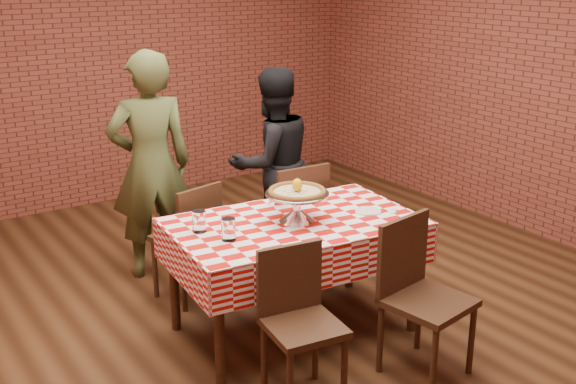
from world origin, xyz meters
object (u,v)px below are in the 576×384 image
object	(u,v)px
table	(294,277)
diner_black	(272,163)
water_glass_left	(228,229)
diner_olive	(151,166)
pizza_stand	(297,207)
condiment_caddy	(279,195)
water_glass_right	(199,221)
pizza	(297,192)
chair_far_left	(186,241)
chair_far_right	(290,219)
chair_near_left	(304,331)
chair_near_right	(428,301)

from	to	relation	value
table	diner_black	distance (m)	1.35
diner_black	water_glass_left	bearing A→B (deg)	50.86
table	diner_olive	xyz separation A→B (m)	(-0.37, 1.33, 0.48)
pizza_stand	condiment_caddy	world-z (taller)	pizza_stand
water_glass_right	pizza_stand	bearing A→B (deg)	-16.03
pizza	condiment_caddy	xyz separation A→B (m)	(0.06, 0.30, -0.12)
water_glass_left	diner_black	world-z (taller)	diner_black
chair_far_left	pizza	bearing A→B (deg)	101.02
chair_far_right	water_glass_left	bearing A→B (deg)	41.63
condiment_caddy	water_glass_left	bearing A→B (deg)	-139.95
chair_near_left	pizza_stand	bearing A→B (deg)	65.65
chair_far_right	chair_far_left	bearing A→B (deg)	-5.08
pizza	diner_olive	size ratio (longest dim) A/B	0.21
table	chair_near_left	xyz separation A→B (m)	(-0.40, -0.67, 0.05)
diner_olive	table	bearing A→B (deg)	116.75
table	diner_black	world-z (taller)	diner_black
chair_near_left	chair_far_right	xyz separation A→B (m)	(0.85, 1.38, 0.03)
chair_far_left	water_glass_left	bearing A→B (deg)	67.77
condiment_caddy	chair_near_left	distance (m)	1.15
pizza_stand	chair_near_right	bearing A→B (deg)	-68.41
water_glass_right	chair_near_left	bearing A→B (deg)	-78.52
pizza	water_glass_left	xyz separation A→B (m)	(-0.51, -0.04, -0.12)
water_glass_right	chair_far_left	world-z (taller)	water_glass_right
pizza	condiment_caddy	bearing A→B (deg)	78.29
pizza	water_glass_right	distance (m)	0.62
chair_near_right	diner_black	bearing A→B (deg)	73.65
table	water_glass_left	distance (m)	0.67
pizza_stand	water_glass_left	bearing A→B (deg)	-175.27
water_glass_left	condiment_caddy	xyz separation A→B (m)	(0.57, 0.34, 0.00)
water_glass_right	chair_far_left	size ratio (longest dim) A/B	0.15
water_glass_left	condiment_caddy	distance (m)	0.67
diner_black	pizza_stand	bearing A→B (deg)	66.64
chair_far_right	chair_near_left	bearing A→B (deg)	61.18
table	pizza	size ratio (longest dim) A/B	4.20
pizza	chair_near_right	size ratio (longest dim) A/B	0.39
chair_near_left	diner_black	xyz separation A→B (m)	(0.99, 1.83, 0.34)
water_glass_left	water_glass_right	xyz separation A→B (m)	(-0.08, 0.21, 0.00)
pizza_stand	chair_far_right	distance (m)	0.92
table	condiment_caddy	xyz separation A→B (m)	(0.08, 0.29, 0.45)
pizza_stand	chair_far_left	distance (m)	1.00
chair_near_right	water_glass_left	bearing A→B (deg)	127.30
water_glass_left	diner_black	size ratio (longest dim) A/B	0.09
chair_near_left	chair_far_left	bearing A→B (deg)	96.12
pizza_stand	water_glass_right	size ratio (longest dim) A/B	3.07
water_glass_right	chair_near_left	xyz separation A→B (m)	(0.17, -0.84, -0.40)
condiment_caddy	diner_black	world-z (taller)	diner_black
chair_near_right	diner_olive	bearing A→B (deg)	98.74
table	condiment_caddy	world-z (taller)	condiment_caddy
diner_olive	chair_far_left	bearing A→B (deg)	102.67
table	chair_far_left	xyz separation A→B (m)	(-0.36, 0.82, 0.05)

